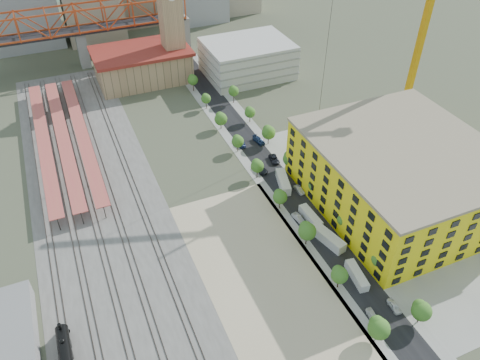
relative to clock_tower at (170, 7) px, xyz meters
name	(u,v)px	position (x,y,z in m)	size (l,w,h in m)	color
ground	(231,196)	(-8.00, -79.99, -28.70)	(400.00, 400.00, 0.00)	#474C38
ballast_strip	(95,192)	(-44.00, -62.49, -28.67)	(36.00, 165.00, 0.06)	#605E59
dirt_lot	(266,280)	(-12.00, -111.49, -28.67)	(28.00, 67.00, 0.06)	tan
street_asphalt	(259,156)	(8.00, -64.99, -28.67)	(12.00, 170.00, 0.06)	black
sidewalk_west	(244,160)	(2.50, -64.99, -28.68)	(3.00, 170.00, 0.04)	gray
sidewalk_east	(275,152)	(13.50, -64.99, -28.68)	(3.00, 170.00, 0.04)	gray
construction_pad	(402,198)	(37.00, -99.99, -28.67)	(50.00, 90.00, 0.06)	gray
rail_tracks	(88,193)	(-45.80, -62.49, -28.55)	(26.56, 160.00, 0.18)	#382B23
platform_canopies	(63,136)	(-49.00, -34.99, -24.70)	(16.00, 80.00, 4.12)	#B95847
station_hall	(143,65)	(-13.00, 2.01, -22.03)	(38.00, 24.00, 13.10)	tan
clock_tower	(170,7)	(0.00, 0.00, 0.00)	(12.00, 12.00, 52.00)	tan
parking_garage	(248,59)	(28.00, -9.99, -21.70)	(34.00, 26.00, 14.00)	silver
truss_bridge	(77,23)	(-33.00, 25.01, -9.83)	(94.00, 9.60, 25.60)	gray
construction_building	(401,175)	(34.00, -99.99, -19.29)	(44.60, 50.60, 18.80)	yellow
street_trees	(273,173)	(8.00, -74.99, -28.70)	(15.40, 124.40, 8.00)	#2D6F21
distant_hills	(164,66)	(37.28, 180.01, -108.23)	(647.00, 264.00, 227.00)	#4C6B59
tower_crane	(412,25)	(55.35, -68.90, 8.46)	(54.48, 18.53, 60.21)	orange
site_trailer_a	(357,275)	(8.00, -119.60, -27.52)	(2.26, 8.60, 2.35)	silver
site_trailer_b	(328,238)	(8.00, -106.51, -27.27)	(2.75, 10.44, 2.86)	silver
site_trailer_c	(311,217)	(8.00, -97.71, -27.49)	(2.33, 8.84, 2.42)	silver
site_trailer_d	(283,182)	(8.00, -81.51, -27.31)	(2.67, 10.14, 2.77)	silver
car_0	(373,316)	(5.00, -130.23, -27.99)	(1.68, 4.17, 1.42)	silver
car_1	(298,218)	(5.00, -96.28, -27.98)	(1.51, 4.34, 1.43)	#ADACB2
car_2	(261,169)	(5.00, -72.57, -27.92)	(2.58, 5.59, 1.55)	black
car_3	(241,143)	(5.00, -56.94, -27.89)	(2.26, 5.56, 1.61)	navy
car_4	(394,306)	(11.00, -130.04, -27.97)	(1.71, 4.26, 1.45)	silver
car_5	(299,190)	(11.00, -85.94, -27.99)	(1.49, 4.26, 1.40)	#A4A4AA
car_6	(274,159)	(11.00, -69.55, -27.96)	(2.45, 5.31, 1.48)	black
car_7	(259,140)	(11.00, -57.96, -27.91)	(2.21, 5.44, 1.58)	navy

